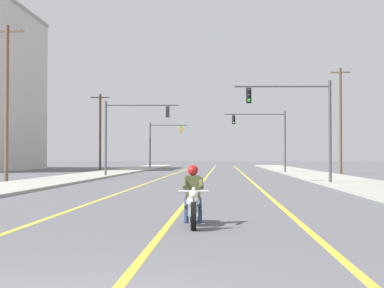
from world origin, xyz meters
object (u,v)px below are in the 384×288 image
Objects in this scene: utility_pole_right_far at (341,119)px; utility_pole_left_far at (100,130)px; traffic_signal_mid_right at (267,131)px; utility_pole_left_near at (7,100)px; traffic_signal_mid_left at (161,138)px; motorcycle_with_rider at (193,201)px; traffic_signal_near_right at (302,115)px; traffic_signal_near_left at (127,126)px.

utility_pole_right_far is 28.50m from utility_pole_left_far.
utility_pole_left_near reaches higher than traffic_signal_mid_right.
utility_pole_left_near is (-6.12, -37.71, 1.33)m from traffic_signal_mid_left.
motorcycle_with_rider is 61.24m from traffic_signal_mid_left.
traffic_signal_near_left is at bearing 137.10° from traffic_signal_near_right.
traffic_signal_near_right is at bearing -59.27° from utility_pole_left_far.
traffic_signal_near_right is 0.59× the size of utility_pole_left_near.
traffic_signal_mid_left is at bearing 51.41° from utility_pole_left_far.
utility_pole_left_far reaches higher than motorcycle_with_rider.
utility_pole_left_far reaches higher than traffic_signal_mid_left.
traffic_signal_near_left is 1.00× the size of traffic_signal_mid_left.
traffic_signal_near_left is 22.11m from utility_pole_left_far.
traffic_signal_near_right is at bearing -107.61° from utility_pole_right_far.
traffic_signal_mid_left reaches higher than motorcycle_with_rider.
utility_pole_right_far is at bearing -7.91° from traffic_signal_mid_right.
traffic_signal_near_right and traffic_signal_mid_right have the same top height.
utility_pole_left_near is at bearing -127.27° from traffic_signal_near_left.
motorcycle_with_rider is 0.35× the size of traffic_signal_near_right.
traffic_signal_near_left is 15.93m from traffic_signal_mid_right.
traffic_signal_mid_left is 0.61× the size of utility_pole_right_far.
utility_pole_right_far is (25.73, 18.07, -0.15)m from utility_pole_left_near.
utility_pole_left_far is at bearing 104.83° from motorcycle_with_rider.
traffic_signal_near_left is (-7.05, 31.67, 3.58)m from motorcycle_with_rider.
traffic_signal_mid_right is 0.68× the size of utility_pole_left_far.
traffic_signal_near_right is at bearing -72.28° from traffic_signal_mid_left.
traffic_signal_near_right and traffic_signal_mid_left have the same top height.
utility_pole_left_near is at bearing -89.46° from utility_pole_left_far.
utility_pole_left_far reaches higher than traffic_signal_mid_right.
utility_pole_right_far is at bearing -45.03° from traffic_signal_mid_left.
traffic_signal_mid_left is at bearing 124.08° from traffic_signal_mid_right.
traffic_signal_mid_right is 0.59× the size of utility_pole_left_near.
utility_pole_left_far is (-6.39, -8.01, 0.70)m from traffic_signal_mid_left.
utility_pole_right_far is (6.99, -0.97, 1.12)m from traffic_signal_mid_right.
traffic_signal_mid_left is at bearing 107.72° from traffic_signal_near_right.
motorcycle_with_rider is 0.35× the size of traffic_signal_mid_left.
utility_pole_right_far reaches higher than traffic_signal_mid_left.
motorcycle_with_rider is 42.46m from traffic_signal_mid_right.
motorcycle_with_rider is at bearing -106.38° from utility_pole_right_far.
utility_pole_right_far is at bearing 73.62° from motorcycle_with_rider.
utility_pole_left_far is (-19.36, 32.57, 0.65)m from traffic_signal_near_right.
utility_pole_left_near is (-13.67, 22.96, 4.85)m from motorcycle_with_rider.
traffic_signal_near_right is 22.00m from utility_pole_right_far.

